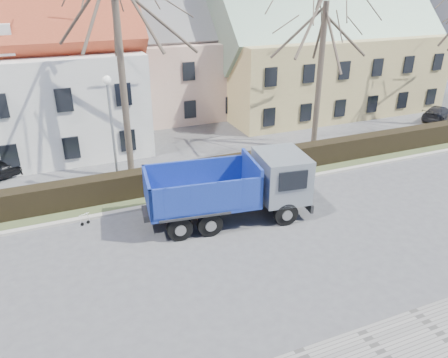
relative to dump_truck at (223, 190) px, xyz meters
name	(u,v)px	position (x,y,z in m)	size (l,w,h in m)	color
ground	(222,247)	(-0.90, -2.13, -1.54)	(120.00, 120.00, 0.00)	#48484B
curb_far	(187,199)	(-0.90, 2.47, -1.48)	(80.00, 0.30, 0.12)	#A9A499
grass_strip	(178,186)	(-0.90, 4.07, -1.49)	(80.00, 3.00, 0.10)	#3E4B2A
hedge	(179,178)	(-0.90, 3.87, -0.89)	(60.00, 0.90, 1.30)	black
building_pink	(173,63)	(3.10, 17.87, 2.46)	(10.80, 8.80, 8.00)	#D2A994
building_yellow	(322,56)	(15.10, 14.87, 2.71)	(18.80, 10.80, 8.50)	tan
tree_1	(121,63)	(-2.90, 6.37, 4.79)	(9.20, 9.20, 12.65)	#493E33
tree_2	(321,63)	(9.10, 6.37, 3.96)	(8.00, 8.00, 11.00)	#493E33
dump_truck	(223,190)	(0.00, 0.00, 0.00)	(7.68, 2.85, 3.07)	navy
streetlight	(113,136)	(-3.89, 4.87, 1.52)	(0.48, 0.48, 6.11)	#959799
cart_frame	(81,220)	(-6.12, 1.90, -1.23)	(0.68, 0.39, 0.62)	silver
parked_car_b	(439,113)	(21.58, 7.86, -0.99)	(1.53, 3.77, 1.10)	black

